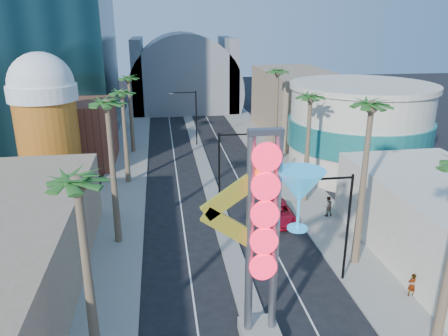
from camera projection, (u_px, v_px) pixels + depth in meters
sidewalk_west at (127, 168)px, 54.01m from camera, size 5.00×100.00×0.15m
sidewalk_east at (276, 161)px, 56.65m from camera, size 5.00×100.00×0.15m
median at (201, 157)px, 58.13m from camera, size 1.60×84.00×0.15m
brick_filler_west at (73, 133)px, 54.63m from camera, size 10.00×10.00×8.00m
filler_east at (296, 104)px, 68.10m from camera, size 10.00×20.00×10.00m
beer_mug at (46, 117)px, 45.76m from camera, size 7.00×7.00×14.50m
turquoise_building at (359, 129)px, 51.47m from camera, size 16.60×16.60×10.60m
canopy at (184, 87)px, 88.54m from camera, size 22.00×16.00×22.00m
neon_sign at (278, 225)px, 23.13m from camera, size 6.53×2.60×12.55m
streetlight_0 at (225, 166)px, 39.81m from camera, size 3.79×0.25×8.00m
streetlight_1 at (192, 113)px, 62.10m from camera, size 3.79×0.25×8.00m
streetlight_2 at (342, 219)px, 29.47m from camera, size 3.45×0.25×8.00m
palm_0 at (78, 196)px, 20.01m from camera, size 2.40×2.40×11.70m
palm_1 at (108, 114)px, 32.81m from camera, size 2.40×2.40×12.70m
palm_2 at (122, 99)px, 46.33m from camera, size 2.40×2.40×11.20m
palm_3 at (129, 83)px, 57.55m from camera, size 2.40×2.40×11.20m
palm_5 at (370, 118)px, 29.55m from camera, size 2.40×2.40×13.20m
palm_6 at (310, 104)px, 41.21m from camera, size 2.40×2.40×11.70m
palm_7 at (277, 78)px, 52.14m from camera, size 2.40×2.40×12.70m
red_pickup at (278, 212)px, 40.05m from camera, size 2.71×5.64×1.55m
pedestrian_a at (412, 285)px, 28.83m from camera, size 0.61×0.41×1.66m
pedestrian_b at (328, 206)px, 40.52m from camera, size 1.05×0.87×1.93m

